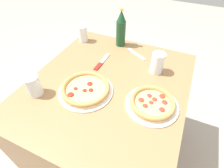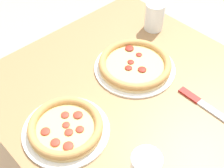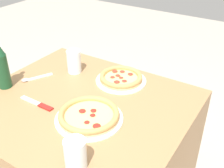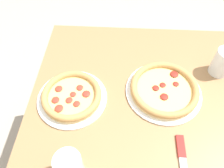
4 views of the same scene
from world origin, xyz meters
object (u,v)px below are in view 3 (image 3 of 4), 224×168
object	(u,v)px
pizza_margherita	(89,116)
knife	(38,104)
glass_lemonade	(75,155)
glass_iced_tea	(74,62)
spoon	(33,79)
pizza_salami	(121,78)
beer_bottle	(1,65)

from	to	relation	value
pizza_margherita	knife	world-z (taller)	pizza_margherita
knife	glass_lemonade	bearing A→B (deg)	-27.08
glass_lemonade	knife	world-z (taller)	glass_lemonade
glass_lemonade	glass_iced_tea	distance (m)	0.69
pizza_margherita	spoon	bearing A→B (deg)	166.02
pizza_salami	glass_lemonade	world-z (taller)	glass_lemonade
pizza_salami	spoon	distance (m)	0.47
pizza_margherita	spoon	xyz separation A→B (m)	(-0.45, 0.11, -0.01)
glass_iced_tea	pizza_salami	bearing A→B (deg)	10.02
pizza_margherita	glass_lemonade	size ratio (longest dim) A/B	2.54
glass_lemonade	knife	distance (m)	0.43
pizza_salami	glass_lemonade	bearing A→B (deg)	-73.86
spoon	knife	bearing A→B (deg)	-38.41
pizza_salami	glass_lemonade	distance (m)	0.61
pizza_salami	knife	distance (m)	0.44
glass_iced_tea	beer_bottle	bearing A→B (deg)	-122.25
pizza_salami	glass_iced_tea	distance (m)	0.28
glass_lemonade	glass_iced_tea	world-z (taller)	glass_iced_tea
pizza_salami	beer_bottle	world-z (taller)	beer_bottle
glass_iced_tea	beer_bottle	world-z (taller)	beer_bottle
spoon	glass_lemonade	bearing A→B (deg)	-31.18
knife	beer_bottle	bearing A→B (deg)	174.03
glass_lemonade	beer_bottle	bearing A→B (deg)	160.76
spoon	beer_bottle	bearing A→B (deg)	-116.54
beer_bottle	spoon	size ratio (longest dim) A/B	1.61
pizza_salami	knife	bearing A→B (deg)	-118.99
knife	pizza_margherita	bearing A→B (deg)	8.25
glass_lemonade	spoon	bearing A→B (deg)	148.82
knife	spoon	distance (m)	0.24
spoon	pizza_salami	bearing A→B (deg)	30.05
pizza_salami	glass_lemonade	xyz separation A→B (m)	(0.17, -0.58, 0.04)
glass_iced_tea	spoon	distance (m)	0.24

